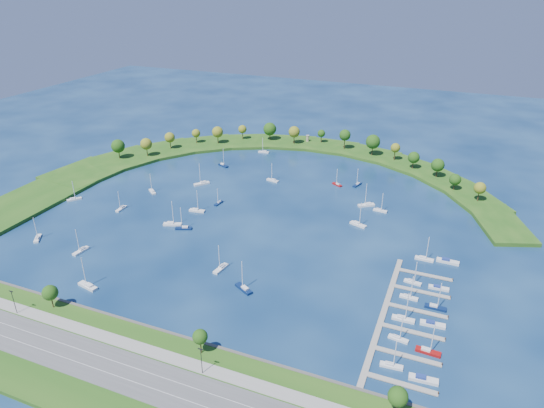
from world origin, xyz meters
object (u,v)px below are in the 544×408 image
at_px(moored_boat_10, 197,210).
at_px(moored_boat_6, 219,203).
at_px(docked_boat_1, 423,379).
at_px(docked_boat_6, 409,297).
at_px(moored_boat_16, 358,224).
at_px(dock_system, 403,318).
at_px(docked_boat_8, 413,281).
at_px(moored_boat_2, 172,224).
at_px(docked_boat_2, 398,338).
at_px(moored_boat_11, 184,228).
at_px(moored_boat_8, 223,165).
at_px(moored_boat_0, 81,250).
at_px(docked_boat_11, 447,261).
at_px(moored_boat_1, 264,152).
at_px(moored_boat_15, 152,191).
at_px(harbor_tower, 308,138).
at_px(docked_boat_7, 435,307).
at_px(moored_boat_13, 221,268).
at_px(docked_boat_10, 424,258).
at_px(moored_boat_9, 88,285).
at_px(moored_boat_4, 273,180).
at_px(docked_boat_5, 432,324).
at_px(docked_boat_4, 403,318).
at_px(moored_boat_12, 366,204).
at_px(moored_boat_3, 337,184).
at_px(docked_boat_0, 391,365).
at_px(moored_boat_17, 357,184).
at_px(moored_boat_14, 244,288).
at_px(docked_boat_3, 428,351).
at_px(moored_boat_7, 74,199).
at_px(moored_boat_20, 380,210).
at_px(moored_boat_18, 121,208).
at_px(docked_boat_9, 438,288).

bearing_deg(moored_boat_10, moored_boat_6, 56.04).
height_order(docked_boat_1, docked_boat_6, docked_boat_6).
relative_size(moored_boat_16, docked_boat_1, 1.41).
relative_size(dock_system, docked_boat_6, 7.75).
height_order(moored_boat_10, docked_boat_8, moored_boat_10).
xyz_separation_m(moored_boat_2, docked_boat_2, (121.73, -43.25, -0.09)).
xyz_separation_m(moored_boat_11, docked_boat_2, (113.96, -41.81, -0.05)).
xyz_separation_m(dock_system, moored_boat_10, (-117.73, 49.37, 0.57)).
distance_m(moored_boat_8, moored_boat_10, 68.72).
xyz_separation_m(moored_boat_0, moored_boat_10, (28.57, 57.19, 0.01)).
bearing_deg(docked_boat_8, docked_boat_11, 68.67).
height_order(moored_boat_1, moored_boat_15, moored_boat_15).
height_order(harbor_tower, docked_boat_7, docked_boat_7).
height_order(moored_boat_11, docked_boat_1, moored_boat_11).
height_order(moored_boat_13, docked_boat_10, moored_boat_13).
height_order(moored_boat_15, docked_boat_2, moored_boat_15).
xyz_separation_m(moored_boat_1, moored_boat_15, (-33.53, -89.21, 0.01)).
bearing_deg(moored_boat_6, docked_boat_7, 74.52).
bearing_deg(moored_boat_9, moored_boat_11, -88.11).
xyz_separation_m(harbor_tower, moored_boat_10, (-19.17, -132.10, -3.51)).
xyz_separation_m(moored_boat_4, docked_boat_7, (106.17, -93.23, 0.01)).
bearing_deg(docked_boat_5, docked_boat_4, -177.85).
bearing_deg(docked_boat_2, moored_boat_4, 137.16).
bearing_deg(moored_boat_12, moored_boat_3, -77.88).
bearing_deg(docked_boat_0, docked_boat_10, 83.49).
bearing_deg(moored_boat_17, moored_boat_14, 9.45).
xyz_separation_m(docked_boat_3, docked_boat_7, (0.01, 26.15, -0.01)).
relative_size(docked_boat_3, docked_boat_5, 1.36).
bearing_deg(docked_boat_7, moored_boat_8, 145.26).
bearing_deg(moored_boat_11, moored_boat_7, -25.60).
relative_size(harbor_tower, moored_boat_8, 0.38).
bearing_deg(dock_system, moored_boat_1, 128.88).
relative_size(moored_boat_11, docked_boat_0, 1.11).
distance_m(moored_boat_20, docked_boat_11, 55.22).
relative_size(moored_boat_8, docked_boat_10, 1.03).
distance_m(docked_boat_2, docked_boat_5, 16.39).
height_order(dock_system, moored_boat_20, moored_boat_20).
height_order(harbor_tower, docked_boat_6, docked_boat_6).
relative_size(moored_boat_3, docked_boat_4, 0.84).
bearing_deg(docked_boat_4, moored_boat_18, 166.34).
xyz_separation_m(moored_boat_14, moored_boat_15, (-91.73, 67.54, -0.05)).
xyz_separation_m(moored_boat_17, docked_boat_0, (45.30, -144.14, -0.00)).
relative_size(moored_boat_2, moored_boat_7, 1.18).
xyz_separation_m(moored_boat_14, docked_boat_8, (63.51, 31.18, -0.08)).
height_order(moored_boat_9, moored_boat_17, moored_boat_9).
relative_size(harbor_tower, docked_boat_1, 0.51).
xyz_separation_m(docked_boat_4, docked_boat_10, (2.40, 46.44, -0.01)).
relative_size(moored_boat_14, docked_boat_6, 1.27).
bearing_deg(moored_boat_0, docked_boat_6, 105.10).
xyz_separation_m(docked_boat_5, docked_boat_9, (0.01, 24.62, -0.07)).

